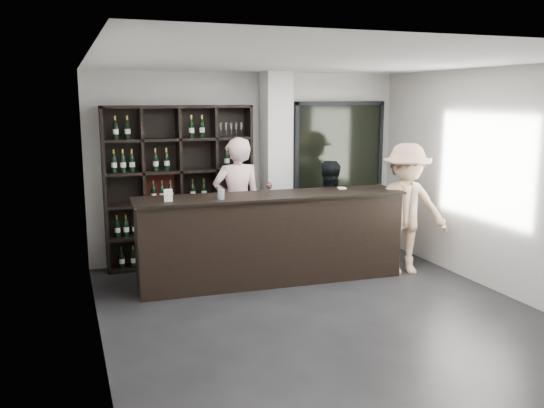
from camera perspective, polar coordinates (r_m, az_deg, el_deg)
name	(u,v)px	position (r m, az deg, el deg)	size (l,w,h in m)	color
floor	(321,313)	(6.96, 4.87, -10.70)	(5.00, 5.50, 0.01)	black
wine_shelf	(180,187)	(8.69, -9.13, 1.70)	(2.20, 0.35, 2.40)	black
structural_column	(276,167)	(8.97, 0.41, 3.71)	(0.40, 0.40, 2.90)	silver
glass_panel	(339,165)	(9.65, 6.65, 3.82)	(1.60, 0.08, 2.10)	black
tasting_counter	(271,238)	(7.90, -0.06, -3.39)	(3.70, 0.76, 1.22)	black
taster_pink	(237,204)	(8.39, -3.47, -0.04)	(0.71, 0.47, 1.96)	beige
taster_black	(327,213)	(8.74, 5.51, -0.87)	(0.77, 0.60, 1.59)	black
customer	(406,209)	(8.44, 13.10, -0.50)	(1.21, 0.70, 1.88)	tan
wine_glass	(269,188)	(7.69, -0.29, 1.58)	(0.08, 0.08, 0.19)	white
spit_cup	(221,194)	(7.43, -5.08, 0.95)	(0.09, 0.09, 0.12)	silver
napkin_stack	(342,188)	(8.32, 6.93, 1.57)	(0.11, 0.11, 0.02)	white
card_stand	(168,195)	(7.35, -10.25, 0.85)	(0.10, 0.05, 0.16)	white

